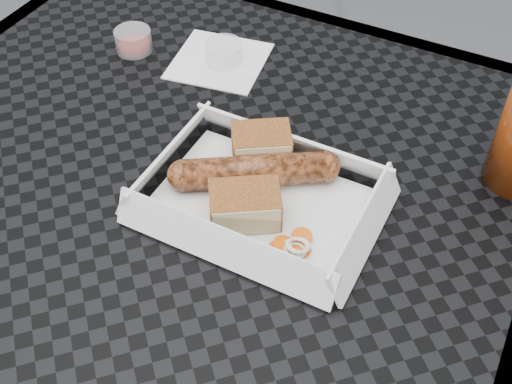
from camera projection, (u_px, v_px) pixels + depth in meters
patio_table at (178, 225)px, 0.77m from camera, size 0.80×0.80×0.74m
food_tray at (260, 204)px, 0.69m from camera, size 0.22×0.15×0.00m
bratwurst at (254, 171)px, 0.70m from camera, size 0.17×0.12×0.04m
bread_near at (261, 146)px, 0.72m from camera, size 0.08×0.07×0.04m
bread_far at (245, 205)px, 0.66m from camera, size 0.09×0.08×0.04m
veg_garnish at (296, 246)px, 0.64m from camera, size 0.03×0.03×0.00m
napkin at (219, 61)px, 0.87m from camera, size 0.14×0.14×0.00m
condiment_cup_sauce at (133, 40)px, 0.88m from camera, size 0.05×0.05×0.03m
condiment_cup_empty at (224, 53)px, 0.86m from camera, size 0.05×0.05×0.03m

